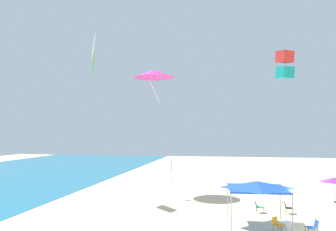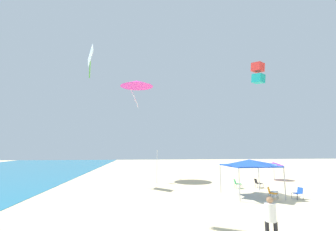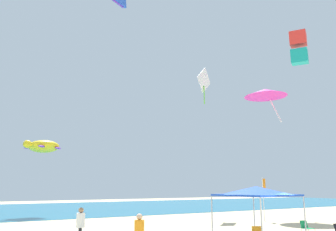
% 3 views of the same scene
% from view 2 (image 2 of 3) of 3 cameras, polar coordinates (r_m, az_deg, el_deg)
% --- Properties ---
extents(ground, '(120.00, 120.00, 0.10)m').
position_cam_2_polar(ground, '(20.97, 28.02, -17.24)').
color(ground, beige).
extents(canopy_tent, '(3.66, 3.74, 2.77)m').
position_cam_2_polar(canopy_tent, '(19.58, 19.29, -10.92)').
color(canopy_tent, '#B7B7BC').
rests_on(canopy_tent, ground).
extents(beach_umbrella, '(2.26, 2.26, 2.04)m').
position_cam_2_polar(beach_umbrella, '(30.53, 24.42, -10.72)').
color(beach_umbrella, silver).
rests_on(beach_umbrella, ground).
extents(folding_chair_facing_ocean, '(0.56, 0.64, 0.82)m').
position_cam_2_polar(folding_chair_facing_ocean, '(24.03, 21.13, -15.07)').
color(folding_chair_facing_ocean, black).
rests_on(folding_chair_facing_ocean, ground).
extents(folding_chair_left_of_tent, '(0.79, 0.81, 0.82)m').
position_cam_2_polar(folding_chair_left_of_tent, '(19.30, 24.03, -16.78)').
color(folding_chair_left_of_tent, black).
rests_on(folding_chair_left_of_tent, ground).
extents(folding_chair_near_cooler, '(0.61, 0.69, 0.82)m').
position_cam_2_polar(folding_chair_near_cooler, '(23.11, 16.52, -15.58)').
color(folding_chair_near_cooler, black).
rests_on(folding_chair_near_cooler, ground).
extents(folding_chair_right_of_tent, '(0.61, 0.69, 0.82)m').
position_cam_2_polar(folding_chair_right_of_tent, '(20.15, 29.29, -16.06)').
color(folding_chair_right_of_tent, black).
rests_on(folding_chair_right_of_tent, ground).
extents(cooler_box, '(0.67, 0.74, 0.40)m').
position_cam_2_polar(cooler_box, '(20.31, 24.51, -17.06)').
color(cooler_box, white).
rests_on(cooler_box, ground).
extents(banner_flag, '(0.36, 0.06, 3.48)m').
position_cam_2_polar(banner_flag, '(25.45, -2.73, -11.50)').
color(banner_flag, silver).
rests_on(banner_flag, ground).
extents(person_beachcomber, '(0.41, 0.45, 1.75)m').
position_cam_2_polar(person_beachcomber, '(10.68, 23.83, -21.47)').
color(person_beachcomber, black).
rests_on(person_beachcomber, ground).
extents(kite_box_red, '(1.28, 1.26, 1.95)m').
position_cam_2_polar(kite_box_red, '(23.12, 21.19, 9.70)').
color(kite_box_red, red).
extents(kite_delta_magenta, '(4.95, 4.96, 3.20)m').
position_cam_2_polar(kite_delta_magenta, '(30.03, -7.66, 7.76)').
color(kite_delta_magenta, '#E02D9E').
extents(kite_diamond_white, '(2.59, 1.15, 3.98)m').
position_cam_2_polar(kite_diamond_white, '(27.71, -18.46, 13.57)').
color(kite_diamond_white, white).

